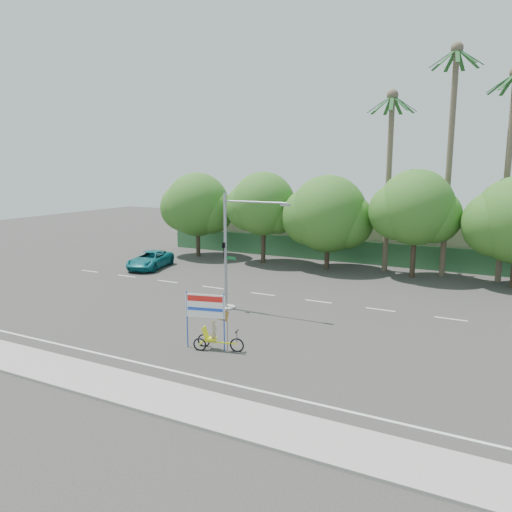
% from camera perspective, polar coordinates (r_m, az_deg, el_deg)
% --- Properties ---
extents(ground, '(120.00, 120.00, 0.00)m').
position_cam_1_polar(ground, '(26.28, -3.24, -8.83)').
color(ground, '#33302D').
rests_on(ground, ground).
extents(sidewalk_near, '(50.00, 2.40, 0.12)m').
position_cam_1_polar(sidewalk_near, '(20.65, -14.29, -14.51)').
color(sidewalk_near, gray).
rests_on(sidewalk_near, ground).
extents(fence, '(38.00, 0.08, 2.00)m').
position_cam_1_polar(fence, '(45.30, 10.78, 0.48)').
color(fence, '#336B3D').
rests_on(fence, ground).
extents(building_left, '(12.00, 8.00, 4.00)m').
position_cam_1_polar(building_left, '(52.90, 1.83, 3.16)').
color(building_left, beige).
rests_on(building_left, ground).
extents(building_right, '(14.00, 8.00, 3.60)m').
position_cam_1_polar(building_right, '(48.02, 21.57, 1.46)').
color(building_right, beige).
rests_on(building_right, ground).
extents(tree_far_left, '(7.14, 6.00, 7.96)m').
position_cam_1_polar(tree_far_left, '(47.72, -6.77, 5.64)').
color(tree_far_left, '#473828').
rests_on(tree_far_left, ground).
extents(tree_left, '(6.66, 5.60, 8.07)m').
position_cam_1_polar(tree_left, '(44.15, 0.79, 5.72)').
color(tree_left, '#473828').
rests_on(tree_left, ground).
extents(tree_center, '(7.62, 6.40, 7.85)m').
position_cam_1_polar(tree_center, '(41.86, 8.16, 4.55)').
color(tree_center, '#473828').
rests_on(tree_center, ground).
extents(tree_right, '(6.90, 5.80, 8.36)m').
position_cam_1_polar(tree_right, '(40.02, 17.72, 5.01)').
color(tree_right, '#473828').
rests_on(tree_right, ground).
extents(palm_tall, '(3.73, 3.79, 17.45)m').
position_cam_1_polar(palm_tall, '(41.11, 21.37, 12.23)').
color(palm_tall, '#70604C').
rests_on(palm_tall, ground).
extents(palm_mid, '(3.73, 3.79, 15.45)m').
position_cam_1_polar(palm_mid, '(40.81, 26.94, 10.34)').
color(palm_mid, '#70604C').
rests_on(palm_mid, ground).
extents(palm_short, '(3.73, 3.79, 14.45)m').
position_cam_1_polar(palm_short, '(41.83, 15.00, 10.33)').
color(palm_short, '#70604C').
rests_on(palm_short, ground).
extents(traffic_signal, '(4.72, 1.10, 7.00)m').
position_cam_1_polar(traffic_signal, '(29.92, -3.01, -0.66)').
color(traffic_signal, gray).
rests_on(traffic_signal, ground).
extents(trike_billboard, '(2.80, 1.03, 2.81)m').
position_cam_1_polar(trike_billboard, '(23.86, -5.16, -8.01)').
color(trike_billboard, black).
rests_on(trike_billboard, ground).
extents(pickup_truck, '(3.52, 5.63, 1.45)m').
position_cam_1_polar(pickup_truck, '(43.14, -12.01, -0.42)').
color(pickup_truck, '#106B73').
rests_on(pickup_truck, ground).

